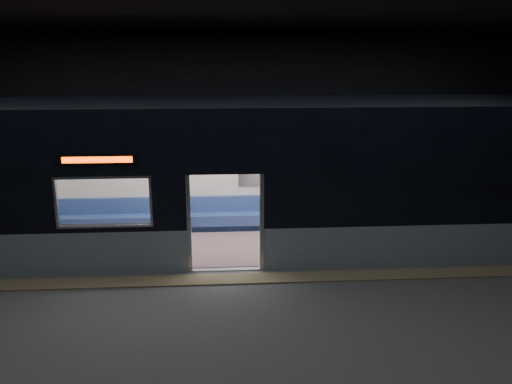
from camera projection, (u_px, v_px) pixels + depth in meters
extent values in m
cube|color=#47494C|center=(227.00, 292.00, 10.24)|extent=(24.00, 14.00, 0.01)
cube|color=black|center=(223.00, 16.00, 8.98)|extent=(24.00, 14.00, 0.04)
cube|color=black|center=(222.00, 116.00, 16.34)|extent=(24.00, 0.04, 5.00)
cube|color=#8C7F59|center=(227.00, 279.00, 10.77)|extent=(22.80, 0.50, 0.03)
cube|color=#8B98A6|center=(455.00, 244.00, 11.47)|extent=(8.30, 0.12, 0.90)
cube|color=black|center=(462.00, 170.00, 11.07)|extent=(8.30, 0.12, 2.30)
cube|color=black|center=(224.00, 145.00, 10.60)|extent=(1.40, 0.12, 1.15)
cube|color=#B7BABC|center=(189.00, 224.00, 10.95)|extent=(0.08, 0.14, 2.05)
cube|color=#B7BABC|center=(262.00, 222.00, 11.05)|extent=(0.08, 0.14, 2.05)
cube|color=black|center=(97.00, 160.00, 10.42)|extent=(1.50, 0.04, 0.18)
cube|color=#FF3802|center=(97.00, 160.00, 10.41)|extent=(1.34, 0.03, 0.12)
cube|color=beige|center=(224.00, 166.00, 13.64)|extent=(18.00, 0.12, 3.20)
cube|color=black|center=(223.00, 105.00, 11.82)|extent=(18.00, 3.00, 0.15)
cube|color=#7D5B5C|center=(225.00, 245.00, 12.65)|extent=(17.76, 2.76, 0.04)
cube|color=beige|center=(224.00, 147.00, 12.06)|extent=(17.76, 2.76, 0.10)
cube|color=#2F3D8A|center=(225.00, 221.00, 13.67)|extent=(11.00, 0.48, 0.41)
cube|color=#2F3D8A|center=(224.00, 204.00, 13.75)|extent=(11.00, 0.10, 0.40)
cube|color=#7D5B66|center=(68.00, 257.00, 11.32)|extent=(4.40, 0.48, 0.41)
cube|color=#7D5B66|center=(378.00, 249.00, 11.76)|extent=(4.40, 0.48, 0.41)
cylinder|color=silver|center=(179.00, 213.00, 11.20)|extent=(0.04, 0.04, 2.26)
cylinder|color=silver|center=(186.00, 186.00, 13.38)|extent=(0.04, 0.04, 2.26)
cylinder|color=silver|center=(271.00, 211.00, 11.33)|extent=(0.04, 0.04, 2.26)
cylinder|color=silver|center=(262.00, 185.00, 13.51)|extent=(0.04, 0.04, 2.26)
cylinder|color=silver|center=(224.00, 155.00, 13.20)|extent=(11.00, 0.03, 0.03)
cube|color=black|center=(309.00, 211.00, 13.52)|extent=(0.18, 0.48, 0.17)
cube|color=black|center=(318.00, 211.00, 13.53)|extent=(0.18, 0.48, 0.17)
cylinder|color=black|center=(310.00, 225.00, 13.37)|extent=(0.11, 0.11, 0.43)
cylinder|color=black|center=(319.00, 224.00, 13.39)|extent=(0.11, 0.11, 0.43)
cube|color=#EC6578|center=(312.00, 208.00, 13.71)|extent=(0.41, 0.23, 0.21)
cylinder|color=#EC6578|center=(312.00, 194.00, 13.65)|extent=(0.45, 0.45, 0.54)
sphere|color=tan|center=(313.00, 179.00, 13.53)|extent=(0.22, 0.22, 0.22)
sphere|color=black|center=(313.00, 177.00, 13.56)|extent=(0.23, 0.23, 0.23)
cube|color=black|center=(315.00, 206.00, 13.41)|extent=(0.36, 0.33, 0.15)
cube|color=white|center=(261.00, 171.00, 13.65)|extent=(1.02, 0.03, 0.66)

